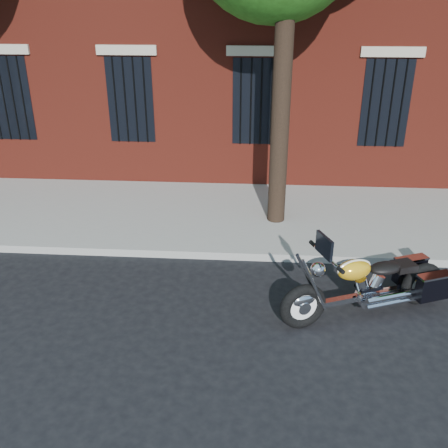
{
  "coord_description": "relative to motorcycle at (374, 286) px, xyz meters",
  "views": [
    {
      "loc": [
        0.09,
        -6.83,
        4.46
      ],
      "look_at": [
        -0.45,
        0.8,
        0.97
      ],
      "focal_mm": 40.0,
      "sensor_mm": 36.0,
      "label": 1
    }
  ],
  "objects": [
    {
      "name": "ground",
      "position": [
        -1.89,
        0.25,
        -0.49
      ],
      "size": [
        120.0,
        120.0,
        0.0
      ],
      "primitive_type": "plane",
      "color": "black",
      "rests_on": "ground"
    },
    {
      "name": "motorcycle",
      "position": [
        0.0,
        0.0,
        0.0
      ],
      "size": [
        2.84,
        1.47,
        1.46
      ],
      "rotation": [
        0.0,
        0.0,
        0.38
      ],
      "color": "black",
      "rests_on": "ground"
    },
    {
      "name": "sidewalk",
      "position": [
        -1.89,
        3.51,
        -0.42
      ],
      "size": [
        40.0,
        3.6,
        0.15
      ],
      "primitive_type": "cube",
      "color": "gray",
      "rests_on": "ground"
    },
    {
      "name": "curb",
      "position": [
        -1.89,
        1.63,
        -0.42
      ],
      "size": [
        40.0,
        0.16,
        0.15
      ],
      "primitive_type": "cube",
      "color": "gray",
      "rests_on": "ground"
    }
  ]
}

